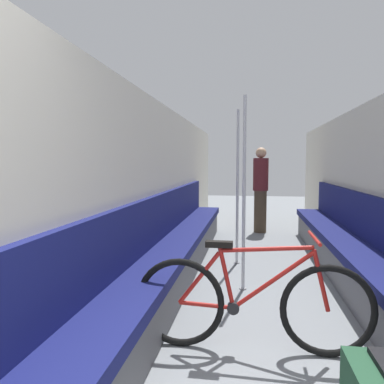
{
  "coord_description": "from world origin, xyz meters",
  "views": [
    {
      "loc": [
        -0.15,
        -0.68,
        1.39
      ],
      "look_at": [
        -0.88,
        3.99,
        1.02
      ],
      "focal_mm": 35.0,
      "sensor_mm": 36.0,
      "label": 1
    }
  ],
  "objects_px": {
    "grab_pole_near": "(244,197)",
    "passenger_standing": "(261,189)",
    "bicycle": "(251,303)",
    "grab_pole_far": "(237,189)",
    "bench_seat_row_right": "(357,259)",
    "bench_seat_row_left": "(174,252)"
  },
  "relations": [
    {
      "from": "bench_seat_row_right",
      "to": "passenger_standing",
      "type": "height_order",
      "value": "passenger_standing"
    },
    {
      "from": "grab_pole_near",
      "to": "passenger_standing",
      "type": "height_order",
      "value": "grab_pole_near"
    },
    {
      "from": "grab_pole_near",
      "to": "passenger_standing",
      "type": "distance_m",
      "value": 3.47
    },
    {
      "from": "bench_seat_row_right",
      "to": "grab_pole_near",
      "type": "bearing_deg",
      "value": -169.78
    },
    {
      "from": "bicycle",
      "to": "grab_pole_far",
      "type": "distance_m",
      "value": 2.52
    },
    {
      "from": "bench_seat_row_left",
      "to": "passenger_standing",
      "type": "height_order",
      "value": "passenger_standing"
    },
    {
      "from": "grab_pole_far",
      "to": "passenger_standing",
      "type": "height_order",
      "value": "grab_pole_far"
    },
    {
      "from": "bench_seat_row_left",
      "to": "grab_pole_far",
      "type": "xyz_separation_m",
      "value": [
        0.72,
        0.84,
        0.7
      ]
    },
    {
      "from": "bench_seat_row_left",
      "to": "grab_pole_near",
      "type": "relative_size",
      "value": 3.04
    },
    {
      "from": "bench_seat_row_left",
      "to": "bicycle",
      "type": "xyz_separation_m",
      "value": [
        0.9,
        -1.58,
        0.03
      ]
    },
    {
      "from": "grab_pole_far",
      "to": "bicycle",
      "type": "bearing_deg",
      "value": -85.55
    },
    {
      "from": "bicycle",
      "to": "grab_pole_near",
      "type": "relative_size",
      "value": 0.83
    },
    {
      "from": "bench_seat_row_left",
      "to": "bicycle",
      "type": "height_order",
      "value": "bench_seat_row_left"
    },
    {
      "from": "bench_seat_row_left",
      "to": "passenger_standing",
      "type": "xyz_separation_m",
      "value": [
        1.09,
        3.23,
        0.54
      ]
    },
    {
      "from": "grab_pole_near",
      "to": "bench_seat_row_right",
      "type": "bearing_deg",
      "value": 10.22
    },
    {
      "from": "grab_pole_near",
      "to": "bicycle",
      "type": "bearing_deg",
      "value": -86.5
    },
    {
      "from": "bench_seat_row_left",
      "to": "bench_seat_row_right",
      "type": "distance_m",
      "value": 2.06
    },
    {
      "from": "bench_seat_row_right",
      "to": "passenger_standing",
      "type": "bearing_deg",
      "value": 106.75
    },
    {
      "from": "bicycle",
      "to": "grab_pole_far",
      "type": "relative_size",
      "value": 0.83
    },
    {
      "from": "bench_seat_row_right",
      "to": "bicycle",
      "type": "relative_size",
      "value": 3.66
    },
    {
      "from": "bicycle",
      "to": "passenger_standing",
      "type": "distance_m",
      "value": 4.84
    },
    {
      "from": "passenger_standing",
      "to": "bench_seat_row_left",
      "type": "bearing_deg",
      "value": -172.43
    }
  ]
}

